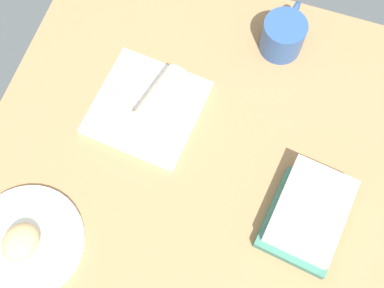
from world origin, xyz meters
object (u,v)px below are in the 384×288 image
Objects in this scene: sauce_cup at (123,104)px; coffee_mug at (283,35)px; book_stack at (308,216)px; round_plate at (27,242)px; scone_pastry at (20,243)px; breakfast_wrap at (164,98)px; square_plate at (147,108)px.

coffee_mug is (-26.38, 28.02, 1.33)cm from sauce_cup.
round_plate is at bearing -66.84° from book_stack.
scone_pastry is at bearing -66.23° from book_stack.
coffee_mug is at bearing 63.80° from breakfast_wrap.
scone_pastry is 1.76× the size of sauce_cup.
square_plate is 40.41cm from book_stack.
round_plate is 55.15cm from book_stack.
sauce_cup reaches higher than square_plate.
breakfast_wrap is 0.90× the size of coffee_mug.
scone_pastry reaches higher than square_plate.
scone_pastry reaches higher than round_plate.
book_stack is (-21.67, 50.66, 2.19)cm from round_plate.
round_plate is 1.60× the size of coffee_mug.
book_stack is at bearing 21.67° from coffee_mug.
scone_pastry is 39.99cm from breakfast_wrap.
breakfast_wrap reaches higher than round_plate.
book_stack reaches higher than round_plate.
sauce_cup is at bearing -69.04° from square_plate.
book_stack is (11.05, 42.89, -0.20)cm from sauce_cup.
round_plate is 1.77× the size of breakfast_wrap.
sauce_cup is 0.21× the size of book_stack.
square_plate is 5.83cm from breakfast_wrap.
round_plate is 3.02cm from scone_pastry.
round_plate is at bearing -13.35° from sauce_cup.
book_stack is at bearing 113.16° from round_plate.
square_plate is at bearing -108.53° from book_stack.
coffee_mug is (-23.19, 19.68, -0.64)cm from breakfast_wrap.
breakfast_wrap reaches higher than book_stack.
round_plate is 5.15× the size of sauce_cup.
breakfast_wrap is 37.44cm from book_stack.
breakfast_wrap is (-1.42, 3.71, 4.26)cm from square_plate.
coffee_mug reaches higher than square_plate.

